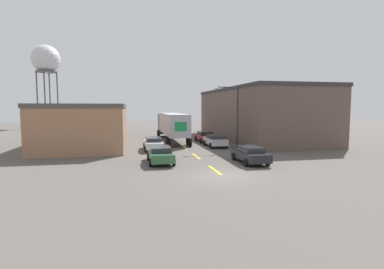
{
  "coord_description": "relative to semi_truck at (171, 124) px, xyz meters",
  "views": [
    {
      "loc": [
        -6.11,
        -19.18,
        4.7
      ],
      "look_at": [
        0.06,
        10.6,
        1.87
      ],
      "focal_mm": 28.0,
      "sensor_mm": 36.0,
      "label": 1
    }
  ],
  "objects": [
    {
      "name": "ground_plane",
      "position": [
        0.53,
        -21.82,
        -2.33
      ],
      "size": [
        160.0,
        160.0,
        0.0
      ],
      "primitive_type": "plane",
      "color": "#56514C"
    },
    {
      "name": "warehouse_left",
      "position": [
        -10.71,
        0.31,
        0.18
      ],
      "size": [
        9.07,
        24.65,
        5.0
      ],
      "color": "#9E7051",
      "rests_on": "ground_plane"
    },
    {
      "name": "street_lamp",
      "position": [
        5.86,
        -9.04,
        1.84
      ],
      "size": [
        2.92,
        0.32,
        7.01
      ],
      "color": "#2D2D30",
      "rests_on": "ground_plane"
    },
    {
      "name": "water_tower",
      "position": [
        -23.84,
        32.5,
        12.82
      ],
      "size": [
        6.15,
        6.15,
        18.44
      ],
      "color": "#47474C",
      "rests_on": "ground_plane"
    },
    {
      "name": "parked_car_right_far",
      "position": [
        4.21,
        -2.21,
        -1.58
      ],
      "size": [
        2.06,
        4.6,
        1.4
      ],
      "color": "maroon",
      "rests_on": "ground_plane"
    },
    {
      "name": "parked_car_left_near",
      "position": [
        -3.15,
        -16.26,
        -1.58
      ],
      "size": [
        2.06,
        4.6,
        1.4
      ],
      "color": "#2D5B38",
      "rests_on": "ground_plane"
    },
    {
      "name": "parked_car_left_far",
      "position": [
        -3.15,
        -8.65,
        -1.58
      ],
      "size": [
        2.06,
        4.6,
        1.4
      ],
      "color": "silver",
      "rests_on": "ground_plane"
    },
    {
      "name": "parked_car_right_mid",
      "position": [
        4.21,
        -7.24,
        -1.58
      ],
      "size": [
        2.06,
        4.6,
        1.4
      ],
      "color": "#B2B2B7",
      "rests_on": "ground_plane"
    },
    {
      "name": "semi_truck",
      "position": [
        0.0,
        0.0,
        0.0
      ],
      "size": [
        2.79,
        15.26,
        3.79
      ],
      "rotation": [
        0.0,
        0.0,
        0.0
      ],
      "color": "navy",
      "rests_on": "ground_plane"
    },
    {
      "name": "warehouse_right",
      "position": [
        12.66,
        0.15,
        1.34
      ],
      "size": [
        10.88,
        25.47,
        7.32
      ],
      "color": "brown",
      "rests_on": "ground_plane"
    },
    {
      "name": "road_centerline",
      "position": [
        0.53,
        -13.51,
        -2.33
      ],
      "size": [
        0.2,
        15.97,
        0.01
      ],
      "color": "yellow",
      "rests_on": "ground_plane"
    },
    {
      "name": "parked_car_right_near",
      "position": [
        4.21,
        -17.74,
        -1.58
      ],
      "size": [
        2.06,
        4.6,
        1.4
      ],
      "color": "black",
      "rests_on": "ground_plane"
    }
  ]
}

